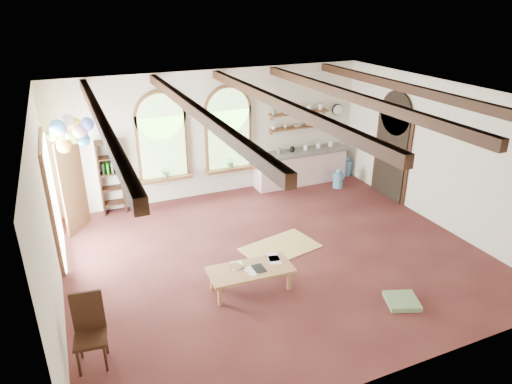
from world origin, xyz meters
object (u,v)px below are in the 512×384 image
kitchen_counter (300,167)px  coffee_table (251,271)px  side_chair (92,345)px  balloon_cluster (71,133)px

kitchen_counter → coffee_table: bearing=-128.1°
side_chair → balloon_cluster: 4.45m
side_chair → coffee_table: bearing=15.6°
balloon_cluster → coffee_table: bearing=-51.9°
coffee_table → side_chair: side_chair is taller
kitchen_counter → side_chair: (-5.95, -4.85, -0.16)m
kitchen_counter → coffee_table: size_ratio=1.76×
coffee_table → side_chair: size_ratio=1.38×
coffee_table → balloon_cluster: (-2.50, 3.19, 1.96)m
side_chair → balloon_cluster: size_ratio=0.95×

